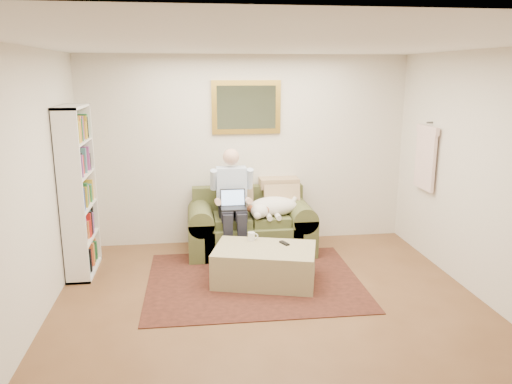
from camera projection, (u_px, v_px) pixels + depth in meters
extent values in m
cube|color=brown|center=(277.00, 324.00, 4.82)|extent=(4.50, 5.00, 0.01)
cube|color=white|center=(280.00, 44.00, 4.21)|extent=(4.50, 5.00, 0.01)
cube|color=silver|center=(246.00, 151.00, 6.92)|extent=(4.50, 0.01, 2.60)
cube|color=silver|center=(17.00, 202.00, 4.22)|extent=(0.01, 5.00, 2.60)
cube|color=silver|center=(508.00, 186.00, 4.81)|extent=(0.01, 5.00, 2.60)
cube|color=black|center=(254.00, 281.00, 5.80)|extent=(2.47, 1.98, 0.01)
cube|color=brown|center=(251.00, 237.00, 6.71)|extent=(1.27, 0.81, 0.41)
cube|color=brown|center=(248.00, 200.00, 6.95)|extent=(1.53, 0.18, 0.42)
cube|color=brown|center=(201.00, 236.00, 6.61)|extent=(0.33, 0.81, 0.84)
cube|color=brown|center=(299.00, 231.00, 6.78)|extent=(0.33, 0.81, 0.84)
cube|color=brown|center=(232.00, 220.00, 6.56)|extent=(0.48, 0.55, 0.12)
cube|color=brown|center=(270.00, 218.00, 6.63)|extent=(0.48, 0.55, 0.12)
cube|color=black|center=(234.00, 208.00, 6.34)|extent=(0.32, 0.23, 0.02)
cube|color=black|center=(233.00, 197.00, 6.42)|extent=(0.32, 0.06, 0.22)
cube|color=#99BFF2|center=(233.00, 198.00, 6.41)|extent=(0.29, 0.04, 0.19)
cube|color=tan|center=(265.00, 265.00, 5.74)|extent=(1.29, 1.01, 0.41)
cylinder|color=white|center=(251.00, 236.00, 5.93)|extent=(0.08, 0.08, 0.10)
cube|color=black|center=(284.00, 243.00, 5.81)|extent=(0.11, 0.16, 0.02)
cube|color=gold|center=(246.00, 107.00, 6.76)|extent=(0.94, 0.04, 0.72)
cube|color=gray|center=(246.00, 107.00, 6.74)|extent=(0.80, 0.01, 0.58)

